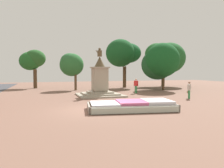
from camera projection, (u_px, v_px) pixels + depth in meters
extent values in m
plane|color=brown|center=(92.00, 110.00, 14.38)|extent=(77.24, 77.24, 0.00)
cube|color=#38281C|center=(131.00, 107.00, 14.47)|extent=(5.81, 3.17, 0.41)
cube|color=gray|center=(136.00, 110.00, 13.26)|extent=(5.67, 0.97, 0.45)
cube|color=gray|center=(127.00, 104.00, 15.68)|extent=(5.67, 0.97, 0.45)
cube|color=gray|center=(89.00, 108.00, 14.05)|extent=(0.49, 2.54, 0.45)
cube|color=gray|center=(171.00, 106.00, 14.89)|extent=(0.49, 2.54, 0.45)
cube|color=white|center=(105.00, 104.00, 14.19)|extent=(2.08, 2.40, 0.12)
cube|color=#D86699|center=(131.00, 102.00, 14.45)|extent=(2.08, 2.40, 0.21)
cube|color=white|center=(157.00, 102.00, 14.72)|extent=(2.08, 2.40, 0.24)
cube|color=#B2BCAD|center=(136.00, 110.00, 13.21)|extent=(5.40, 1.03, 0.36)
cube|color=#9E9480|center=(100.00, 95.00, 22.78)|extent=(4.55, 4.55, 0.15)
cube|color=#9F9581|center=(100.00, 94.00, 22.77)|extent=(3.48, 3.48, 0.15)
cube|color=#9D937F|center=(100.00, 92.00, 22.76)|extent=(2.41, 2.41, 0.15)
cube|color=gray|center=(100.00, 91.00, 22.75)|extent=(1.33, 1.33, 0.15)
cube|color=#9E937F|center=(100.00, 79.00, 22.68)|extent=(1.48, 1.48, 2.29)
cube|color=#9E937F|center=(100.00, 67.00, 22.60)|extent=(1.75, 1.75, 0.12)
cone|color=brown|center=(100.00, 62.00, 22.57)|extent=(1.11, 1.11, 1.07)
cylinder|color=brown|center=(100.00, 53.00, 22.52)|extent=(0.47, 0.47, 0.62)
sphere|color=brown|center=(100.00, 49.00, 22.49)|extent=(0.27, 0.27, 0.27)
cylinder|color=brown|center=(98.00, 52.00, 22.70)|extent=(0.35, 0.45, 0.49)
cylinder|color=#338C4C|center=(189.00, 95.00, 20.26)|extent=(0.13, 0.13, 0.80)
cylinder|color=#338C4C|center=(189.00, 94.00, 20.44)|extent=(0.13, 0.13, 0.80)
cube|color=beige|center=(189.00, 87.00, 20.31)|extent=(0.33, 0.43, 0.57)
cylinder|color=beige|center=(190.00, 88.00, 20.07)|extent=(0.09, 0.09, 0.54)
cylinder|color=beige|center=(188.00, 87.00, 20.55)|extent=(0.09, 0.09, 0.54)
sphere|color=#8C664C|center=(189.00, 83.00, 20.28)|extent=(0.21, 0.21, 0.21)
cube|color=olive|center=(188.00, 92.00, 20.64)|extent=(0.20, 0.30, 0.22)
cylinder|color=#338C4C|center=(137.00, 90.00, 25.16)|extent=(0.13, 0.13, 0.86)
cylinder|color=#338C4C|center=(135.00, 90.00, 25.27)|extent=(0.13, 0.13, 0.86)
cube|color=red|center=(136.00, 83.00, 25.17)|extent=(0.40, 0.44, 0.61)
cylinder|color=red|center=(138.00, 84.00, 25.03)|extent=(0.09, 0.09, 0.58)
cylinder|color=red|center=(134.00, 83.00, 25.31)|extent=(0.09, 0.09, 0.58)
sphere|color=beige|center=(136.00, 79.00, 25.14)|extent=(0.22, 0.22, 0.22)
cylinder|color=#4C3823|center=(163.00, 83.00, 29.23)|extent=(0.31, 0.31, 2.01)
ellipsoid|color=#1C4C27|center=(157.00, 65.00, 29.59)|extent=(4.32, 4.49, 4.08)
ellipsoid|color=#155021|center=(162.00, 60.00, 28.63)|extent=(4.52, 4.34, 4.48)
cylinder|color=brown|center=(76.00, 81.00, 29.12)|extent=(0.33, 0.33, 2.36)
ellipsoid|color=#2D6936|center=(70.00, 61.00, 29.29)|extent=(2.56, 2.67, 2.21)
ellipsoid|color=#2B6731|center=(72.00, 65.00, 29.31)|extent=(3.20, 2.95, 3.06)
ellipsoid|color=#2D6B36|center=(72.00, 65.00, 29.44)|extent=(2.95, 3.02, 2.48)
cylinder|color=#4C3823|center=(35.00, 79.00, 32.49)|extent=(0.53, 0.53, 2.83)
ellipsoid|color=#265A26|center=(35.00, 58.00, 32.71)|extent=(3.11, 2.74, 2.62)
ellipsoid|color=#225F25|center=(30.00, 61.00, 32.74)|extent=(3.18, 3.19, 2.75)
cylinder|color=#4C3823|center=(125.00, 77.00, 33.88)|extent=(0.53, 0.53, 3.27)
ellipsoid|color=#184E22|center=(120.00, 53.00, 33.12)|extent=(4.35, 4.71, 4.18)
ellipsoid|color=#184E25|center=(128.00, 53.00, 34.25)|extent=(4.04, 4.16, 3.10)
ellipsoid|color=#164C1F|center=(121.00, 53.00, 34.14)|extent=(3.62, 3.22, 3.41)
cylinder|color=brown|center=(163.00, 76.00, 37.10)|extent=(0.55, 0.55, 3.30)
ellipsoid|color=#205928|center=(169.00, 58.00, 36.20)|extent=(5.12, 5.58, 5.02)
ellipsoid|color=#205925|center=(157.00, 54.00, 37.31)|extent=(4.06, 3.75, 3.80)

